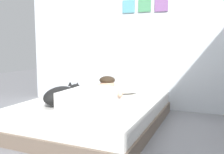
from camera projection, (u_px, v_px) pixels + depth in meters
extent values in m
plane|color=gray|center=(99.00, 144.00, 2.33)|extent=(12.27, 12.27, 0.00)
cube|color=silver|center=(146.00, 26.00, 3.66)|extent=(4.14, 0.10, 2.50)
cube|color=#59A5B2|center=(129.00, 7.00, 3.67)|extent=(0.19, 0.02, 0.19)
cube|color=#4C9966|center=(145.00, 5.00, 3.57)|extent=(0.19, 0.02, 0.19)
cube|color=#8C5999|center=(161.00, 5.00, 3.48)|extent=(0.19, 0.02, 0.19)
cube|color=#726051|center=(95.00, 119.00, 2.92)|extent=(1.47, 1.91, 0.14)
cube|color=white|center=(95.00, 107.00, 2.90)|extent=(1.42, 1.85, 0.16)
ellipsoid|color=white|center=(120.00, 89.00, 3.32)|extent=(0.52, 0.32, 0.11)
cube|color=white|center=(88.00, 98.00, 2.58)|extent=(0.42, 0.64, 0.18)
ellipsoid|color=#D8AD8E|center=(102.00, 91.00, 2.89)|extent=(0.32, 0.20, 0.16)
sphere|color=#D8AD8E|center=(107.00, 85.00, 3.03)|extent=(0.19, 0.19, 0.19)
ellipsoid|color=#332619|center=(107.00, 80.00, 3.03)|extent=(0.20, 0.20, 0.10)
cylinder|color=#D8AD8E|center=(99.00, 91.00, 3.06)|extent=(0.23, 0.07, 0.14)
cylinder|color=#D8AD8E|center=(114.00, 92.00, 2.99)|extent=(0.23, 0.07, 0.14)
ellipsoid|color=black|center=(60.00, 96.00, 2.64)|extent=(0.26, 0.48, 0.20)
sphere|color=black|center=(75.00, 90.00, 2.87)|extent=(0.15, 0.15, 0.15)
cone|color=black|center=(70.00, 84.00, 2.91)|extent=(0.05, 0.05, 0.05)
cone|color=black|center=(77.00, 84.00, 2.87)|extent=(0.05, 0.05, 0.05)
cylinder|color=#D84C47|center=(116.00, 91.00, 3.26)|extent=(0.09, 0.09, 0.07)
torus|color=#D84C47|center=(120.00, 92.00, 3.23)|extent=(0.05, 0.01, 0.05)
cube|color=black|center=(109.00, 103.00, 2.70)|extent=(0.07, 0.14, 0.01)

